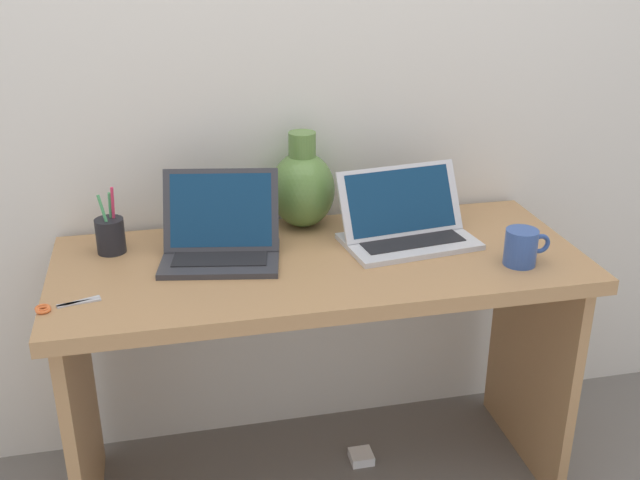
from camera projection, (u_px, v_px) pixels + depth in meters
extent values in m
plane|color=slate|center=(320.00, 479.00, 2.27)|extent=(6.00, 6.00, 0.00)
cube|color=silver|center=(294.00, 58.00, 2.10)|extent=(4.40, 0.04, 2.40)
cube|color=#AD7F51|center=(320.00, 264.00, 1.99)|extent=(1.38, 0.58, 0.04)
cube|color=#AD7F51|center=(81.00, 412.00, 2.01)|extent=(0.03, 0.50, 0.70)
cube|color=#AD7F51|center=(532.00, 355.00, 2.27)|extent=(0.03, 0.50, 0.70)
cube|color=#333338|center=(221.00, 258.00, 1.96)|extent=(0.34, 0.27, 0.01)
cube|color=black|center=(221.00, 255.00, 1.96)|extent=(0.26, 0.17, 0.00)
cube|color=#333338|center=(221.00, 210.00, 1.98)|extent=(0.31, 0.15, 0.20)
cube|color=navy|center=(221.00, 210.00, 1.98)|extent=(0.28, 0.13, 0.18)
cube|color=silver|center=(409.00, 241.00, 2.06)|extent=(0.38, 0.26, 0.01)
cube|color=black|center=(409.00, 238.00, 2.06)|extent=(0.30, 0.16, 0.00)
cube|color=silver|center=(400.00, 201.00, 2.08)|extent=(0.36, 0.14, 0.18)
cube|color=navy|center=(400.00, 201.00, 2.08)|extent=(0.32, 0.13, 0.16)
ellipsoid|color=#5B843D|center=(303.00, 190.00, 2.15)|extent=(0.18, 0.18, 0.22)
cylinder|color=#5B843D|center=(302.00, 144.00, 2.09)|extent=(0.08, 0.08, 0.07)
cylinder|color=#335199|center=(521.00, 247.00, 1.93)|extent=(0.08, 0.08, 0.09)
torus|color=#335199|center=(540.00, 244.00, 1.94)|extent=(0.05, 0.01, 0.05)
cylinder|color=black|center=(110.00, 236.00, 2.00)|extent=(0.08, 0.08, 0.09)
cylinder|color=#4CA566|center=(111.00, 217.00, 1.99)|extent=(0.01, 0.01, 0.13)
cylinder|color=#4CA566|center=(106.00, 220.00, 1.96)|extent=(0.03, 0.02, 0.14)
cylinder|color=#D83359|center=(113.00, 214.00, 1.98)|extent=(0.02, 0.02, 0.15)
cube|color=#B7B7BC|center=(79.00, 302.00, 1.75)|extent=(0.10, 0.05, 0.00)
cube|color=#B7B7BC|center=(79.00, 303.00, 1.75)|extent=(0.10, 0.03, 0.00)
torus|color=orange|center=(43.00, 310.00, 1.71)|extent=(0.03, 0.04, 0.01)
torus|color=orange|center=(42.00, 308.00, 1.72)|extent=(0.03, 0.03, 0.01)
cube|color=white|center=(361.00, 457.00, 2.35)|extent=(0.07, 0.07, 0.03)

